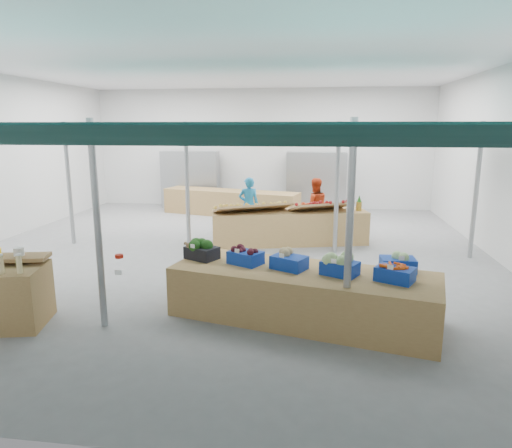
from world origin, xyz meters
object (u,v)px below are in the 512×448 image
object	(u,v)px
vendor_left	(249,205)
veg_counter	(303,295)
crate_stack	(336,300)
vendor_right	(314,206)
fruit_counter	(289,227)

from	to	relation	value
vendor_left	veg_counter	bearing A→B (deg)	92.85
veg_counter	vendor_left	xyz separation A→B (m)	(-1.69, 5.68, 0.38)
crate_stack	vendor_left	size ratio (longest dim) A/B	0.38
vendor_left	vendor_right	world-z (taller)	same
veg_counter	vendor_left	bearing A→B (deg)	120.15
fruit_counter	veg_counter	bearing A→B (deg)	-97.61
fruit_counter	vendor_right	size ratio (longest dim) A/B	2.50
fruit_counter	vendor_left	bearing A→B (deg)	123.72
vendor_right	crate_stack	bearing A→B (deg)	80.35
fruit_counter	crate_stack	bearing A→B (deg)	-91.17
crate_stack	veg_counter	bearing A→B (deg)	-169.49
fruit_counter	crate_stack	xyz separation A→B (m)	(1.00, -4.48, -0.12)
vendor_right	vendor_left	bearing A→B (deg)	-13.77
vendor_left	fruit_counter	bearing A→B (deg)	123.72
veg_counter	crate_stack	xyz separation A→B (m)	(0.51, 0.09, -0.09)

